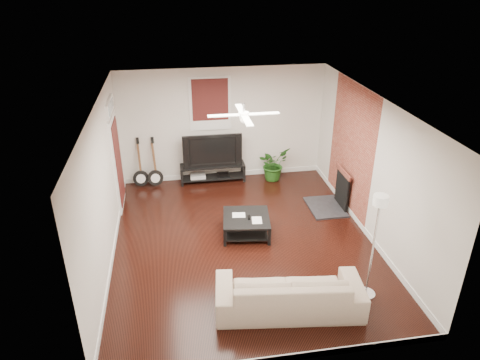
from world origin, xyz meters
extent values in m
cube|color=black|center=(0.00, 0.00, 0.00)|extent=(5.00, 6.00, 0.01)
cube|color=white|center=(0.00, 0.00, 2.80)|extent=(5.00, 6.00, 0.01)
cube|color=silver|center=(0.00, 3.00, 1.40)|extent=(5.00, 0.01, 2.80)
cube|color=silver|center=(0.00, -3.00, 1.40)|extent=(5.00, 0.01, 2.80)
cube|color=silver|center=(-2.50, 0.00, 1.40)|extent=(0.01, 6.00, 2.80)
cube|color=silver|center=(2.50, 0.00, 1.40)|extent=(0.01, 6.00, 2.80)
cube|color=brown|center=(2.49, 1.00, 1.40)|extent=(0.02, 2.20, 2.80)
cube|color=black|center=(2.20, 1.00, 0.46)|extent=(0.80, 1.10, 0.92)
cube|color=#370F0F|center=(-0.30, 2.97, 1.95)|extent=(1.00, 0.06, 1.30)
cube|color=white|center=(-2.46, 1.90, 1.25)|extent=(0.08, 1.00, 2.50)
cube|color=black|center=(-0.31, 2.78, 0.22)|extent=(1.61, 0.43, 0.45)
imported|color=black|center=(-0.31, 2.80, 0.86)|extent=(1.44, 0.19, 0.83)
cube|color=black|center=(0.10, 0.26, 0.19)|extent=(1.03, 1.03, 0.39)
imported|color=tan|center=(0.39, -1.98, 0.33)|extent=(2.38, 1.17, 0.67)
imported|color=#1F5117|center=(1.21, 2.65, 0.42)|extent=(0.99, 0.97, 0.84)
camera|label=1|loc=(-1.23, -7.16, 4.91)|focal=32.82mm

